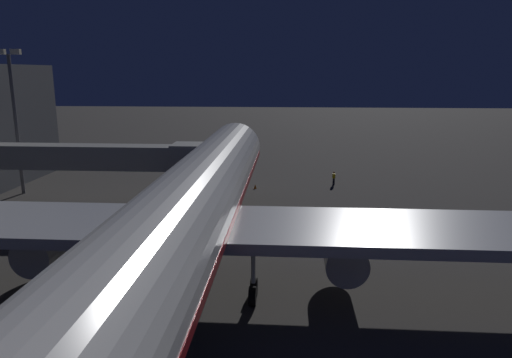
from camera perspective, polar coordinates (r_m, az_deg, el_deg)
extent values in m
plane|color=#383533|center=(41.01, -5.15, -7.60)|extent=(320.00, 320.00, 0.00)
cylinder|color=silver|center=(29.75, -8.45, -4.41)|extent=(5.81, 55.03, 5.81)
sphere|color=silver|center=(56.29, -2.48, 3.87)|extent=(5.70, 5.70, 5.70)
cube|color=maroon|center=(29.88, -8.42, -5.21)|extent=(5.87, 52.83, 0.50)
cube|color=black|center=(54.42, -2.70, 4.64)|extent=(3.20, 1.40, 0.90)
cube|color=#B7BABF|center=(30.91, -8.03, -5.71)|extent=(58.50, 7.78, 0.70)
cylinder|color=#B7BABF|center=(32.04, 10.47, -8.63)|extent=(2.69, 5.59, 2.69)
cylinder|color=black|center=(34.65, 9.97, -6.95)|extent=(2.29, 0.15, 2.29)
cylinder|color=#B7BABF|center=(35.77, -23.60, -7.23)|extent=(2.69, 5.59, 2.69)
cylinder|color=black|center=(38.12, -21.68, -5.84)|extent=(2.29, 0.15, 2.29)
cylinder|color=#B7BABF|center=(53.51, -2.87, -0.23)|extent=(0.28, 0.28, 2.02)
cylinder|color=black|center=(53.89, -2.85, -1.90)|extent=(0.45, 1.20, 1.20)
cylinder|color=#B7BABF|center=(30.23, -0.34, -10.69)|extent=(0.28, 0.28, 2.02)
cylinder|color=black|center=(31.49, -0.24, -12.91)|extent=(0.45, 1.20, 1.20)
cylinder|color=black|center=(30.33, -0.43, -13.97)|extent=(0.45, 1.20, 1.20)
cylinder|color=#B7BABF|center=(31.94, -15.78, -9.87)|extent=(0.28, 0.28, 2.02)
cylinder|color=black|center=(33.13, -15.22, -12.03)|extent=(0.45, 1.20, 1.20)
cylinder|color=black|center=(32.03, -16.00, -12.97)|extent=(0.45, 1.20, 1.20)
cube|color=#9E9E99|center=(52.94, -19.86, 2.54)|extent=(21.88, 2.60, 2.50)
cube|color=#9E9E99|center=(49.55, -8.19, 2.52)|extent=(3.20, 3.40, 3.00)
cube|color=black|center=(49.27, -6.60, 2.51)|extent=(0.70, 3.20, 2.70)
cylinder|color=#B7BABF|center=(50.47, -9.18, -1.26)|extent=(0.56, 0.56, 4.28)
cylinder|color=black|center=(50.82, -8.45, -3.29)|extent=(0.25, 0.60, 0.60)
cylinder|color=black|center=(51.08, -9.77, -3.25)|extent=(0.25, 0.60, 0.60)
cylinder|color=#59595E|center=(62.05, -27.00, 5.74)|extent=(0.40, 0.40, 16.25)
cube|color=#F9EFC6|center=(61.33, -27.07, 13.54)|extent=(1.10, 0.50, 0.60)
cube|color=#F9EFC6|center=(62.26, -28.53, 13.36)|extent=(1.10, 0.50, 0.60)
cylinder|color=black|center=(61.97, 9.37, -0.28)|extent=(0.28, 0.28, 0.85)
cylinder|color=yellow|center=(61.81, 9.39, 0.37)|extent=(0.40, 0.40, 0.58)
sphere|color=tan|center=(61.73, 9.41, 0.74)|extent=(0.24, 0.24, 0.24)
sphere|color=orange|center=(61.72, 9.41, 0.78)|extent=(0.23, 0.23, 0.23)
cone|color=orange|center=(59.07, -0.09, -0.90)|extent=(0.36, 0.36, 0.55)
cone|color=orange|center=(59.54, -4.32, -0.82)|extent=(0.36, 0.36, 0.55)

